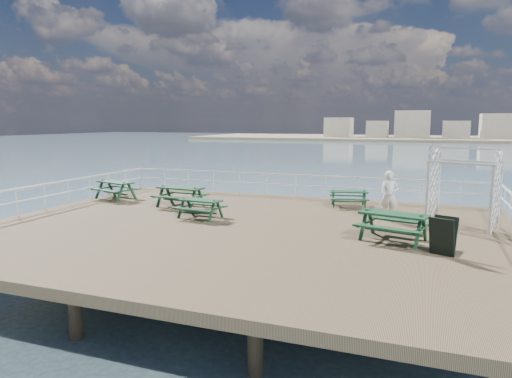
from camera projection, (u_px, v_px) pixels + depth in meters
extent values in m
cube|color=brown|center=(243.00, 231.00, 15.91)|extent=(18.00, 14.00, 0.30)
plane|color=#3F5D6B|center=(371.00, 170.00, 53.29)|extent=(300.00, 300.00, 0.00)
cube|color=tan|center=(458.00, 139.00, 136.22)|extent=(160.00, 40.00, 0.80)
cube|color=beige|center=(339.00, 127.00, 144.95)|extent=(8.00, 8.00, 6.00)
cube|color=beige|center=(378.00, 129.00, 140.90)|extent=(6.00, 8.00, 5.00)
cube|color=beige|center=(413.00, 124.00, 137.25)|extent=(10.00, 8.00, 8.00)
cube|color=beige|center=(455.00, 129.00, 133.36)|extent=(7.00, 8.00, 5.00)
cube|color=beige|center=(498.00, 126.00, 129.44)|extent=(9.00, 8.00, 7.00)
cylinder|color=brown|center=(149.00, 218.00, 23.76)|extent=(0.36, 0.36, 2.10)
cylinder|color=brown|center=(463.00, 244.00, 18.62)|extent=(0.36, 0.36, 2.10)
cube|color=silver|center=(296.00, 175.00, 22.09)|extent=(17.70, 0.07, 0.07)
cube|color=silver|center=(295.00, 185.00, 22.16)|extent=(17.70, 0.05, 0.05)
cylinder|color=silver|center=(141.00, 178.00, 25.20)|extent=(0.05, 0.05, 1.10)
cube|color=silver|center=(44.00, 185.00, 18.77)|extent=(0.07, 13.70, 0.07)
cube|color=silver|center=(45.00, 197.00, 18.84)|extent=(0.05, 13.70, 0.05)
cube|color=#153C20|center=(115.00, 182.00, 21.46)|extent=(2.06, 1.27, 0.06)
cube|color=#153C20|center=(127.00, 187.00, 22.01)|extent=(1.92, 0.81, 0.05)
cube|color=#153C20|center=(104.00, 190.00, 21.00)|extent=(1.92, 0.81, 0.05)
cube|color=#153C20|center=(105.00, 188.00, 21.99)|extent=(0.53, 1.51, 0.06)
cube|color=#153C20|center=(126.00, 191.00, 21.03)|extent=(0.53, 1.51, 0.06)
cube|color=#153C20|center=(111.00, 188.00, 22.25)|extent=(0.24, 0.55, 0.94)
cube|color=#153C20|center=(99.00, 190.00, 21.74)|extent=(0.24, 0.55, 0.94)
cube|color=#153C20|center=(132.00, 191.00, 21.29)|extent=(0.24, 0.55, 0.94)
cube|color=#153C20|center=(120.00, 193.00, 20.79)|extent=(0.24, 0.55, 0.94)
cube|color=#153C20|center=(116.00, 193.00, 21.54)|extent=(1.66, 0.58, 0.06)
cube|color=#153C20|center=(200.00, 200.00, 17.22)|extent=(1.72, 0.83, 0.06)
cube|color=#153C20|center=(208.00, 205.00, 17.74)|extent=(1.67, 0.42, 0.05)
cube|color=#153C20|center=(192.00, 210.00, 16.77)|extent=(1.67, 0.42, 0.05)
cube|color=#153C20|center=(185.00, 206.00, 17.57)|extent=(0.23, 1.33, 0.06)
cube|color=#153C20|center=(216.00, 209.00, 16.95)|extent=(0.23, 1.33, 0.06)
cube|color=#153C20|center=(190.00, 206.00, 17.82)|extent=(0.13, 0.48, 0.80)
cube|color=#153C20|center=(181.00, 208.00, 17.33)|extent=(0.13, 0.48, 0.80)
cube|color=#153C20|center=(220.00, 209.00, 17.20)|extent=(0.13, 0.48, 0.80)
cube|color=#153C20|center=(212.00, 212.00, 16.71)|extent=(0.13, 0.48, 0.80)
cube|color=#153C20|center=(200.00, 212.00, 17.28)|extent=(1.47, 0.25, 0.06)
cube|color=#153C20|center=(349.00, 192.00, 19.53)|extent=(1.68, 0.98, 0.05)
cube|color=#153C20|center=(348.00, 195.00, 20.08)|extent=(1.58, 0.60, 0.04)
cube|color=#153C20|center=(350.00, 200.00, 19.05)|extent=(1.58, 0.60, 0.04)
cube|color=#153C20|center=(333.00, 198.00, 19.63)|extent=(0.38, 1.25, 0.05)
cube|color=#153C20|center=(364.00, 198.00, 19.50)|extent=(0.38, 1.25, 0.05)
cube|color=#153C20|center=(333.00, 198.00, 19.90)|extent=(0.18, 0.45, 0.77)
cube|color=#153C20|center=(334.00, 200.00, 19.38)|extent=(0.18, 0.45, 0.77)
cube|color=#153C20|center=(363.00, 198.00, 19.76)|extent=(0.18, 0.45, 0.77)
cube|color=#153C20|center=(365.00, 200.00, 19.25)|extent=(0.18, 0.45, 0.77)
cube|color=#153C20|center=(349.00, 201.00, 19.59)|extent=(1.37, 0.41, 0.05)
cube|color=#153C20|center=(180.00, 188.00, 19.46)|extent=(2.03, 0.93, 0.07)
cube|color=#153C20|center=(189.00, 193.00, 20.10)|extent=(1.99, 0.44, 0.05)
cube|color=#153C20|center=(171.00, 198.00, 18.92)|extent=(1.99, 0.44, 0.05)
cube|color=#153C20|center=(165.00, 194.00, 19.86)|extent=(0.22, 1.59, 0.07)
cube|color=#153C20|center=(197.00, 197.00, 19.17)|extent=(0.22, 1.59, 0.07)
cube|color=#153C20|center=(169.00, 195.00, 20.16)|extent=(0.13, 0.57, 0.96)
cube|color=#153C20|center=(160.00, 197.00, 19.57)|extent=(0.13, 0.57, 0.96)
cube|color=#153C20|center=(201.00, 197.00, 19.47)|extent=(0.13, 0.57, 0.96)
cube|color=#153C20|center=(193.00, 200.00, 18.88)|extent=(0.13, 0.57, 0.96)
cube|color=#153C20|center=(181.00, 200.00, 19.54)|extent=(1.76, 0.23, 0.07)
cube|color=#153C20|center=(394.00, 214.00, 13.89)|extent=(2.13, 1.26, 0.07)
cube|color=#153C20|center=(400.00, 221.00, 14.48)|extent=(2.01, 0.77, 0.06)
cube|color=#153C20|center=(386.00, 229.00, 13.40)|extent=(2.01, 0.77, 0.06)
cube|color=#153C20|center=(367.00, 222.00, 14.42)|extent=(0.49, 1.58, 0.07)
cube|color=#153C20|center=(421.00, 229.00, 13.47)|extent=(0.49, 1.58, 0.07)
cube|color=#153C20|center=(371.00, 222.00, 14.69)|extent=(0.23, 0.58, 0.97)
cube|color=#153C20|center=(363.00, 226.00, 14.15)|extent=(0.23, 0.58, 0.97)
cube|color=#153C20|center=(424.00, 229.00, 13.75)|extent=(0.23, 0.58, 0.97)
cube|color=#153C20|center=(418.00, 233.00, 13.21)|extent=(0.23, 0.58, 0.97)
cube|color=#153C20|center=(393.00, 232.00, 13.97)|extent=(1.74, 0.53, 0.07)
cube|color=silver|center=(427.00, 195.00, 15.82)|extent=(0.11, 0.11, 2.22)
cube|color=silver|center=(438.00, 191.00, 16.67)|extent=(0.11, 0.11, 2.22)
cube|color=silver|center=(491.00, 201.00, 14.54)|extent=(0.11, 0.11, 2.22)
cube|color=silver|center=(499.00, 197.00, 15.38)|extent=(0.11, 0.11, 2.22)
cube|color=silver|center=(460.00, 163.00, 15.01)|extent=(2.11, 0.81, 0.07)
cube|color=silver|center=(470.00, 161.00, 15.86)|extent=(2.11, 0.81, 0.07)
cube|color=silver|center=(466.00, 148.00, 15.37)|extent=(2.11, 0.80, 0.06)
cube|color=black|center=(441.00, 237.00, 12.31)|extent=(0.71, 0.49, 1.08)
cube|color=black|center=(444.00, 236.00, 12.48)|extent=(0.71, 0.49, 1.08)
imported|color=white|center=(389.00, 196.00, 16.71)|extent=(0.72, 0.53, 1.84)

